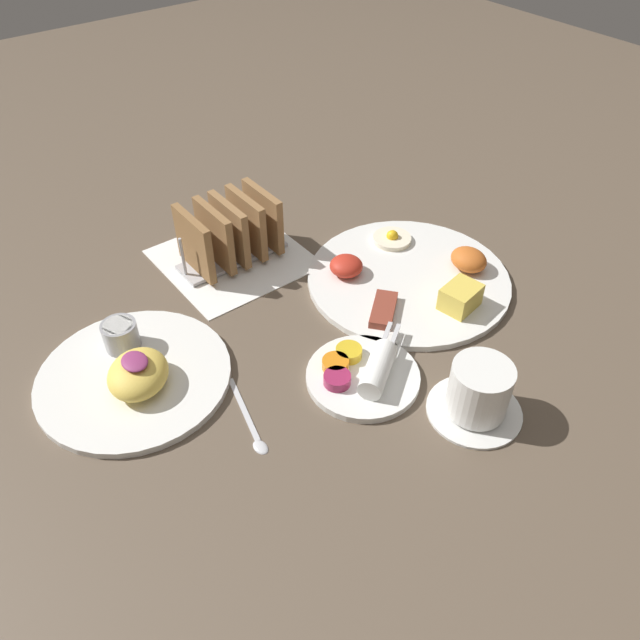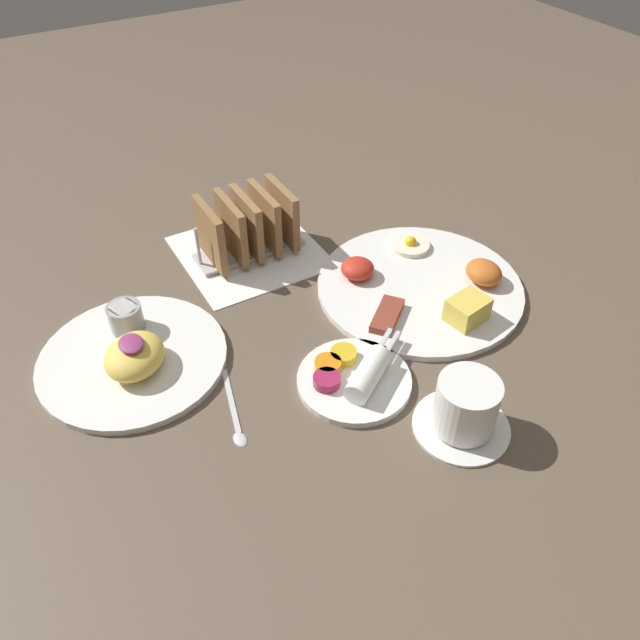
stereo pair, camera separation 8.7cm
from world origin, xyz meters
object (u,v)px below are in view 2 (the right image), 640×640
plate_foreground (133,353)px  toast_rack (247,226)px  coffee_cup (465,408)px  plate_condiments (354,377)px  plate_breakfast (423,285)px

plate_foreground → toast_rack: bearing=121.7°
toast_rack → coffee_cup: size_ratio=1.50×
coffee_cup → toast_rack: bearing=-171.6°
plate_foreground → coffee_cup: size_ratio=2.13×
plate_condiments → coffee_cup: (0.13, 0.07, 0.02)m
coffee_cup → plate_foreground: bearing=-134.9°
plate_foreground → toast_rack: 0.29m
plate_condiments → toast_rack: (-0.34, 0.01, 0.04)m
plate_breakfast → plate_condiments: 0.22m
plate_breakfast → plate_condiments: (0.11, -0.19, 0.00)m
plate_condiments → plate_foreground: 0.30m
plate_condiments → toast_rack: toast_rack is taller
plate_condiments → coffee_cup: 0.15m
plate_condiments → coffee_cup: bearing=30.2°
plate_breakfast → toast_rack: size_ratio=1.76×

